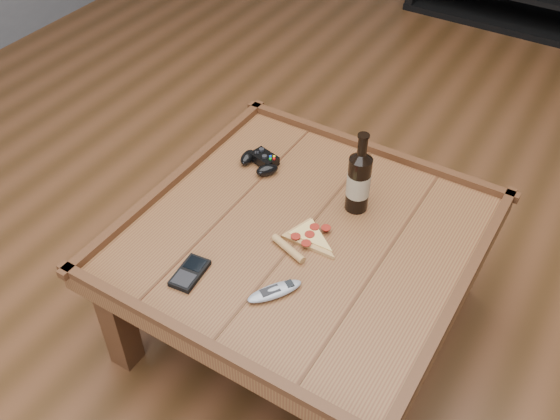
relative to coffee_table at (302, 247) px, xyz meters
The scene contains 8 objects.
ground 0.39m from the coffee_table, ahead, with size 6.00×6.00×0.00m, color #442913.
baseboard 3.01m from the coffee_table, 90.00° to the left, with size 5.00×0.02×0.10m, color silver.
coffee_table is the anchor object (origin of this frame).
beer_bottle 0.27m from the coffee_table, 66.18° to the left, with size 0.07×0.07×0.28m.
game_controller 0.36m from the coffee_table, 144.28° to the left, with size 0.16×0.13×0.04m.
pizza_slice 0.07m from the coffee_table, 39.45° to the right, with size 0.20×0.26×0.02m.
smartphone 0.37m from the coffee_table, 121.13° to the right, with size 0.08×0.13×0.02m.
remote_control 0.26m from the coffee_table, 77.89° to the right, with size 0.13×0.16×0.02m.
Camera 1 is at (0.64, -1.18, 1.78)m, focal length 40.00 mm.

